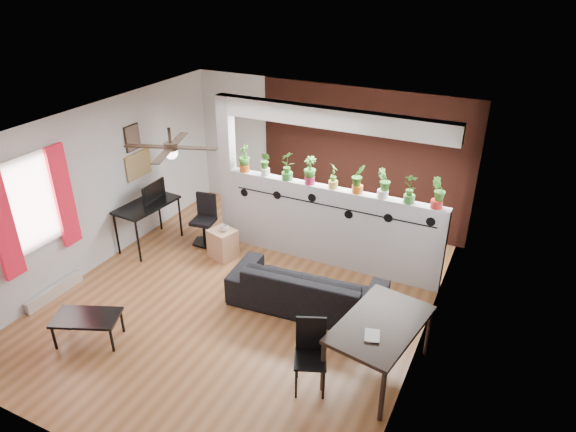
{
  "coord_description": "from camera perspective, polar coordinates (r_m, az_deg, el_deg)",
  "views": [
    {
      "loc": [
        3.36,
        -5.34,
        4.58
      ],
      "look_at": [
        0.46,
        0.6,
        1.2
      ],
      "focal_mm": 32.0,
      "sensor_mm": 36.0,
      "label": 1
    }
  ],
  "objects": [
    {
      "name": "brick_panel",
      "position": [
        9.29,
        8.34,
        6.12
      ],
      "size": [
        3.9,
        0.05,
        2.6
      ],
      "primitive_type": "cube",
      "color": "#A84530",
      "rests_on": "ground"
    },
    {
      "name": "folding_chair",
      "position": [
        6.1,
        2.54,
        -14.4
      ],
      "size": [
        0.48,
        0.48,
        0.92
      ],
      "color": "black",
      "rests_on": "ground"
    },
    {
      "name": "monitor",
      "position": [
        9.11,
        -14.93,
        2.22
      ],
      "size": [
        0.33,
        0.07,
        0.19
      ],
      "primitive_type": "imported",
      "rotation": [
        0.0,
        0.0,
        1.62
      ],
      "color": "black",
      "rests_on": "computer_desk"
    },
    {
      "name": "potted_plant_7",
      "position": [
        7.59,
        13.44,
        3.11
      ],
      "size": [
        0.26,
        0.22,
        0.45
      ],
      "color": "#3D8831",
      "rests_on": "partition_wall"
    },
    {
      "name": "potted_plant_5",
      "position": [
        7.77,
        7.8,
        4.22
      ],
      "size": [
        0.31,
        0.3,
        0.46
      ],
      "color": "orange",
      "rests_on": "partition_wall"
    },
    {
      "name": "potted_plant_4",
      "position": [
        7.9,
        5.08,
        4.56
      ],
      "size": [
        0.24,
        0.26,
        0.41
      ],
      "color": "gold",
      "rests_on": "partition_wall"
    },
    {
      "name": "partition_wall",
      "position": [
        8.28,
        4.83,
        -1.16
      ],
      "size": [
        3.6,
        0.18,
        1.35
      ],
      "primitive_type": "cube",
      "color": "#BCBCC1",
      "rests_on": "ground"
    },
    {
      "name": "dining_table",
      "position": [
        6.25,
        10.22,
        -12.17
      ],
      "size": [
        1.05,
        1.49,
        0.75
      ],
      "color": "black",
      "rests_on": "ground"
    },
    {
      "name": "framed_art",
      "position": [
        9.04,
        -16.92,
        8.32
      ],
      "size": [
        0.03,
        0.34,
        0.44
      ],
      "color": "#8C7259",
      "rests_on": "room_shell"
    },
    {
      "name": "corkboard",
      "position": [
        9.23,
        -16.29,
        5.48
      ],
      "size": [
        0.03,
        0.6,
        0.45
      ],
      "primitive_type": "cube",
      "color": "#987B49",
      "rests_on": "room_shell"
    },
    {
      "name": "computer_desk",
      "position": [
        9.08,
        -15.4,
        0.89
      ],
      "size": [
        0.67,
        1.15,
        0.8
      ],
      "color": "black",
      "rests_on": "ground"
    },
    {
      "name": "potted_plant_0",
      "position": [
        8.54,
        -4.89,
        6.47
      ],
      "size": [
        0.3,
        0.29,
        0.45
      ],
      "color": "#D05018",
      "rests_on": "partition_wall"
    },
    {
      "name": "potted_plant_2",
      "position": [
        8.18,
        -0.09,
        5.73
      ],
      "size": [
        0.3,
        0.32,
        0.48
      ],
      "color": "#378A32",
      "rests_on": "partition_wall"
    },
    {
      "name": "cube_shelf",
      "position": [
        8.68,
        -7.24,
        -3.06
      ],
      "size": [
        0.5,
        0.47,
        0.51
      ],
      "primitive_type": "cube",
      "rotation": [
        0.0,
        0.0,
        -0.28
      ],
      "color": "tan",
      "rests_on": "ground"
    },
    {
      "name": "sofa",
      "position": [
        7.44,
        2.14,
        -7.95
      ],
      "size": [
        2.18,
        1.01,
        0.62
      ],
      "primitive_type": "imported",
      "rotation": [
        0.0,
        0.0,
        3.22
      ],
      "color": "black",
      "rests_on": "ground"
    },
    {
      "name": "window_assembly",
      "position": [
        7.85,
        -26.52,
        1.03
      ],
      "size": [
        0.09,
        1.3,
        1.55
      ],
      "color": "white",
      "rests_on": "room_shell"
    },
    {
      "name": "pier_column",
      "position": [
        8.81,
        -6.68,
        5.02
      ],
      "size": [
        0.22,
        0.2,
        2.6
      ],
      "primitive_type": "cube",
      "color": "#BCBCC1",
      "rests_on": "ground"
    },
    {
      "name": "office_chair",
      "position": [
        9.09,
        -9.22,
        -0.73
      ],
      "size": [
        0.46,
        0.46,
        0.89
      ],
      "color": "black",
      "rests_on": "ground"
    },
    {
      "name": "potted_plant_3",
      "position": [
        8.03,
        2.45,
        5.16
      ],
      "size": [
        0.23,
        0.19,
        0.45
      ],
      "color": "#C21F43",
      "rests_on": "partition_wall"
    },
    {
      "name": "cup",
      "position": [
        8.51,
        -7.08,
        -1.38
      ],
      "size": [
        0.13,
        0.13,
        0.1
      ],
      "primitive_type": "imported",
      "rotation": [
        0.0,
        0.0,
        -0.05
      ],
      "color": "gray",
      "rests_on": "cube_shelf"
    },
    {
      "name": "potted_plant_1",
      "position": [
        8.36,
        -2.54,
        5.91
      ],
      "size": [
        0.24,
        0.22,
        0.4
      ],
      "color": "silver",
      "rests_on": "partition_wall"
    },
    {
      "name": "ceiling_fan",
      "position": [
        6.92,
        -12.88,
        7.27
      ],
      "size": [
        1.19,
        1.19,
        0.43
      ],
      "color": "black",
      "rests_on": "room_shell"
    },
    {
      "name": "baseboard_heater",
      "position": [
        8.49,
        -24.49,
        -7.62
      ],
      "size": [
        0.08,
        1.0,
        0.18
      ],
      "primitive_type": "cube",
      "color": "beige",
      "rests_on": "ground"
    },
    {
      "name": "book",
      "position": [
        5.99,
        8.51,
        -12.93
      ],
      "size": [
        0.22,
        0.26,
        0.02
      ],
      "primitive_type": "imported",
      "rotation": [
        0.0,
        0.0,
        0.28
      ],
      "color": "gray",
      "rests_on": "dining_table"
    },
    {
      "name": "room_shell",
      "position": [
        7.11,
        -5.48,
        -0.52
      ],
      "size": [
        6.3,
        7.1,
        2.9
      ],
      "color": "brown",
      "rests_on": "ground"
    },
    {
      "name": "vine_decal",
      "position": [
        8.02,
        4.69,
        1.1
      ],
      "size": [
        3.31,
        0.01,
        0.3
      ],
      "color": "black",
      "rests_on": "partition_wall"
    },
    {
      "name": "potted_plant_8",
      "position": [
        7.53,
        16.35,
        2.56
      ],
      "size": [
        0.3,
        0.27,
        0.46
      ],
      "color": "#B0201C",
      "rests_on": "partition_wall"
    },
    {
      "name": "ceiling_header",
      "position": [
        7.61,
        5.35,
        10.71
      ],
      "size": [
        3.6,
        0.18,
        0.3
      ],
      "primitive_type": "cube",
      "color": "white",
      "rests_on": "room_shell"
    },
    {
      "name": "potted_plant_6",
      "position": [
        7.67,
        10.59,
        3.66
      ],
      "size": [
        0.3,
        0.28,
        0.45
      ],
      "color": "white",
      "rests_on": "partition_wall"
    },
    {
      "name": "coffee_table",
      "position": [
        7.29,
        -21.48,
        -10.61
      ],
      "size": [
        0.95,
        0.75,
        0.39
      ],
      "color": "black",
      "rests_on": "ground"
    }
  ]
}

